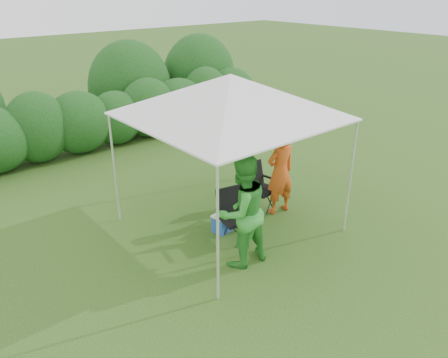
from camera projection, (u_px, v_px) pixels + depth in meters
ground at (247, 236)px, 7.90m from camera, size 70.00×70.00×0.00m
hedge at (102, 118)px, 11.83m from camera, size 11.10×1.53×1.80m
canopy at (230, 96)px, 7.24m from camera, size 3.10×3.10×2.83m
chair_right at (259, 184)px, 8.68m from camera, size 0.63×0.59×0.94m
chair_left at (234, 211)px, 7.64m from camera, size 0.65×0.61×0.93m
man at (280, 172)px, 8.39m from camera, size 0.67×0.48×1.72m
woman at (242, 211)px, 6.79m from camera, size 0.95×0.76×1.86m
cooler at (223, 222)px, 8.00m from camera, size 0.44×0.35×0.33m
bottle at (227, 208)px, 7.89m from camera, size 0.07×0.07×0.25m
lawn_toy at (240, 134)px, 12.78m from camera, size 0.58×0.49×0.29m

